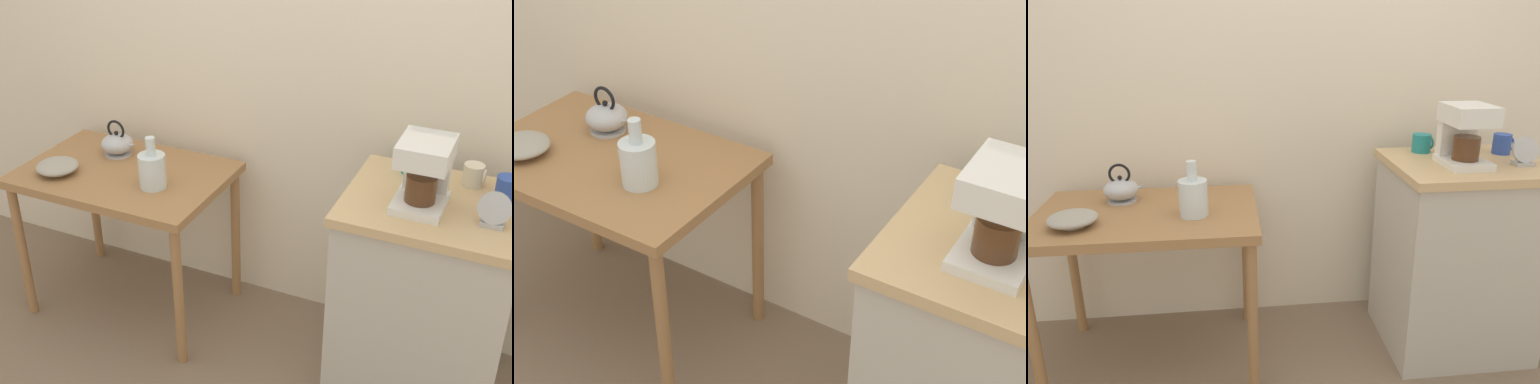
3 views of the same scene
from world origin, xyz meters
The scene contains 12 objects.
ground_plane centered at (0.00, 0.00, 0.00)m, with size 8.00×8.00×0.00m, color #7A6651.
back_wall centered at (0.10, 0.41, 1.40)m, with size 4.40×0.10×2.80m, color beige.
wooden_table centered at (-0.64, -0.02, 0.65)m, with size 0.93×0.63×0.74m.
kitchen_counter centered at (0.76, -0.03, 0.46)m, with size 0.67×0.58×0.92m.
bowl_stoneware centered at (-0.89, -0.16, 0.77)m, with size 0.19×0.19×0.06m.
teakettle centered at (-0.76, 0.12, 0.79)m, with size 0.18×0.15×0.17m.
glass_carafe_vase centered at (-0.43, -0.09, 0.82)m, with size 0.12×0.12×0.23m.
coffee_maker centered at (0.71, -0.08, 1.06)m, with size 0.18×0.22×0.26m.
mug_blue centered at (0.99, 0.08, 0.96)m, with size 0.09×0.08×0.09m.
mug_dark_teal centered at (0.63, 0.16, 0.96)m, with size 0.09×0.09×0.09m.
mug_small_cream centered at (0.86, 0.15, 0.96)m, with size 0.08×0.08×0.09m.
table_clock centered at (0.97, -0.12, 0.97)m, with size 0.11×0.06×0.12m.
Camera 3 is at (-0.29, -1.98, 1.47)m, focal length 33.96 mm.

